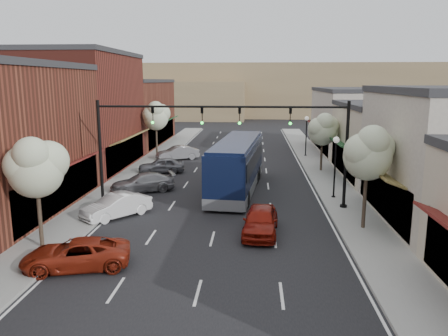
% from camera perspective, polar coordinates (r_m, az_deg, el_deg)
% --- Properties ---
extents(ground, '(160.00, 160.00, 0.00)m').
position_cam_1_polar(ground, '(21.57, -2.06, -11.09)').
color(ground, black).
rests_on(ground, ground).
extents(sidewalk_left, '(2.80, 73.00, 0.15)m').
position_cam_1_polar(sidewalk_left, '(40.57, -11.16, -0.46)').
color(sidewalk_left, gray).
rests_on(sidewalk_left, ground).
extents(sidewalk_right, '(2.80, 73.00, 0.15)m').
position_cam_1_polar(sidewalk_right, '(39.68, 12.97, -0.81)').
color(sidewalk_right, gray).
rests_on(sidewalk_right, ground).
extents(curb_left, '(0.25, 73.00, 0.17)m').
position_cam_1_polar(curb_left, '(40.23, -9.24, -0.49)').
color(curb_left, gray).
rests_on(curb_left, ground).
extents(curb_right, '(0.25, 73.00, 0.17)m').
position_cam_1_polar(curb_right, '(39.48, 10.97, -0.78)').
color(curb_right, gray).
rests_on(curb_right, ground).
extents(bldg_left_midfar, '(10.14, 14.10, 10.90)m').
position_cam_1_polar(bldg_left_midfar, '(43.15, -18.48, 7.01)').
color(bldg_left_midfar, maroon).
rests_on(bldg_left_midfar, ground).
extents(bldg_left_far, '(10.14, 18.10, 8.40)m').
position_cam_1_polar(bldg_left_far, '(58.31, -12.42, 7.08)').
color(bldg_left_far, brown).
rests_on(bldg_left_far, ground).
extents(bldg_right_midfar, '(9.14, 12.10, 6.40)m').
position_cam_1_polar(bldg_right_midfar, '(39.87, 20.84, 3.31)').
color(bldg_right_midfar, '#C3B39B').
rests_on(bldg_right_midfar, ground).
extents(bldg_right_far, '(9.14, 16.10, 7.40)m').
position_cam_1_polar(bldg_right_far, '(53.29, 16.60, 5.96)').
color(bldg_right_far, beige).
rests_on(bldg_right_far, ground).
extents(hill_far, '(120.00, 30.00, 12.00)m').
position_cam_1_polar(hill_far, '(109.86, 2.92, 10.17)').
color(hill_far, '#7A6647').
rests_on(hill_far, ground).
extents(hill_near, '(50.00, 20.00, 8.00)m').
position_cam_1_polar(hill_near, '(101.61, -11.65, 8.74)').
color(hill_near, '#7A6647').
rests_on(hill_near, ground).
extents(signal_mast_right, '(8.22, 0.46, 7.00)m').
position_cam_1_polar(signal_mast_right, '(28.27, 11.04, 3.80)').
color(signal_mast_right, black).
rests_on(signal_mast_right, ground).
extents(signal_mast_left, '(8.22, 0.46, 7.00)m').
position_cam_1_polar(signal_mast_left, '(29.11, -11.55, 4.00)').
color(signal_mast_left, black).
rests_on(signal_mast_left, ground).
extents(tree_right_near, '(2.85, 2.65, 5.95)m').
position_cam_1_polar(tree_right_near, '(24.85, 18.40, 2.02)').
color(tree_right_near, '#47382B').
rests_on(tree_right_near, ground).
extents(tree_right_far, '(2.85, 2.65, 5.43)m').
position_cam_1_polar(tree_right_far, '(40.47, 12.83, 5.06)').
color(tree_right_far, '#47382B').
rests_on(tree_right_far, ground).
extents(tree_left_near, '(2.85, 2.65, 5.69)m').
position_cam_1_polar(tree_left_near, '(22.69, -23.36, 0.23)').
color(tree_left_near, '#47382B').
rests_on(tree_left_near, ground).
extents(tree_left_far, '(2.85, 2.65, 6.13)m').
position_cam_1_polar(tree_left_far, '(47.07, -8.85, 6.80)').
color(tree_left_far, '#47382B').
rests_on(tree_left_far, ground).
extents(lamp_post_near, '(0.44, 0.44, 4.44)m').
position_cam_1_polar(lamp_post_near, '(31.28, 14.35, 1.38)').
color(lamp_post_near, black).
rests_on(lamp_post_near, ground).
extents(lamp_post_far, '(0.44, 0.44, 4.44)m').
position_cam_1_polar(lamp_post_far, '(48.44, 10.71, 4.96)').
color(lamp_post_far, black).
rests_on(lamp_post_far, ground).
extents(coach_bus, '(3.94, 12.84, 3.86)m').
position_cam_1_polar(coach_bus, '(33.00, 1.73, 0.47)').
color(coach_bus, black).
rests_on(coach_bus, ground).
extents(red_hatchback, '(2.15, 4.63, 1.54)m').
position_cam_1_polar(red_hatchback, '(23.92, 4.79, -6.87)').
color(red_hatchback, maroon).
rests_on(red_hatchback, ground).
extents(parked_car_a, '(5.09, 3.24, 1.31)m').
position_cam_1_polar(parked_car_a, '(20.83, -18.75, -10.62)').
color(parked_car_a, maroon).
rests_on(parked_car_a, ground).
extents(parked_car_b, '(3.96, 4.31, 1.43)m').
position_cam_1_polar(parked_car_b, '(27.54, -13.86, -4.82)').
color(parked_car_b, silver).
rests_on(parked_car_b, ground).
extents(parked_car_c, '(5.18, 3.60, 1.39)m').
position_cam_1_polar(parked_car_c, '(33.43, -10.58, -1.87)').
color(parked_car_c, gray).
rests_on(parked_car_c, ground).
extents(parked_car_d, '(4.37, 2.38, 1.41)m').
position_cam_1_polar(parked_car_d, '(39.90, -8.16, 0.36)').
color(parked_car_d, slate).
rests_on(parked_car_d, ground).
extents(parked_car_e, '(4.64, 3.52, 1.47)m').
position_cam_1_polar(parked_car_e, '(46.33, -6.07, 1.97)').
color(parked_car_e, '#ABABB0').
rests_on(parked_car_e, ground).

